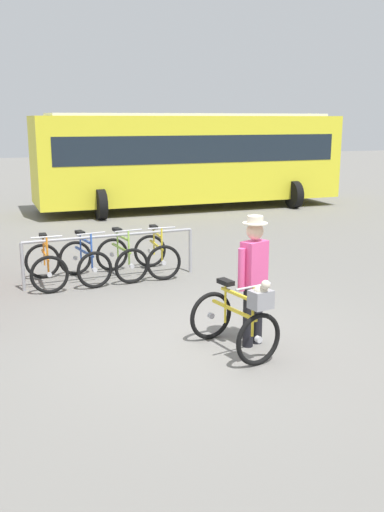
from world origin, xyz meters
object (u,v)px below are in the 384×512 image
object	(u,v)px
featured_bicycle	(239,318)
bus_distant	(190,155)
racked_bike_blue	(85,262)
racked_bike_orange	(46,266)
racked_bike_lime	(121,258)
person_with_featured_bike	(254,275)
racked_bike_yellow	(157,255)

from	to	relation	value
featured_bicycle	bus_distant	bearing A→B (deg)	74.82
racked_bike_blue	featured_bicycle	xyz separation A→B (m)	(1.36, -4.03, 0.12)
racked_bike_orange	racked_bike_lime	xyz separation A→B (m)	(1.39, 0.13, 0.00)
person_with_featured_bike	racked_bike_lime	bearing A→B (deg)	104.10
racked_bike_orange	bus_distant	distance (m)	9.71
racked_bike_orange	bus_distant	world-z (taller)	bus_distant
racked_bike_blue	featured_bicycle	bearing A→B (deg)	-71.30
racked_bike_yellow	racked_bike_orange	bearing A→B (deg)	-174.75
racked_bike_lime	racked_bike_yellow	distance (m)	0.70
person_with_featured_bike	racked_bike_blue	bearing A→B (deg)	113.75
racked_bike_yellow	featured_bicycle	world-z (taller)	featured_bicycle
racked_bike_lime	featured_bicycle	xyz separation A→B (m)	(0.67, -4.09, 0.12)
racked_bike_orange	featured_bicycle	xyz separation A→B (m)	(2.06, -3.96, 0.12)
racked_bike_blue	bus_distant	distance (m)	9.29
racked_bike_yellow	person_with_featured_bike	bearing A→B (deg)	-86.09
racked_bike_orange	person_with_featured_bike	bearing A→B (deg)	-57.56
racked_bike_blue	featured_bicycle	distance (m)	4.25
featured_bicycle	person_with_featured_bike	xyz separation A→B (m)	(0.30, 0.25, 0.46)
featured_bicycle	racked_bike_blue	bearing A→B (deg)	108.70
bus_distant	racked_bike_yellow	bearing A→B (deg)	-112.38
racked_bike_blue	racked_bike_lime	size ratio (longest dim) A/B	1.01
racked_bike_orange	featured_bicycle	distance (m)	4.47
racked_bike_lime	featured_bicycle	bearing A→B (deg)	-80.75
bus_distant	racked_bike_lime	bearing A→B (deg)	-116.42
person_with_featured_bike	featured_bicycle	bearing A→B (deg)	-139.35
racked_bike_orange	person_with_featured_bike	world-z (taller)	person_with_featured_bike
racked_bike_blue	person_with_featured_bike	xyz separation A→B (m)	(1.66, -3.77, 0.58)
racked_bike_orange	featured_bicycle	size ratio (longest dim) A/B	0.91
person_with_featured_bike	bus_distant	world-z (taller)	bus_distant
racked_bike_lime	featured_bicycle	world-z (taller)	featured_bicycle
racked_bike_orange	racked_bike_lime	size ratio (longest dim) A/B	0.95
person_with_featured_bike	bus_distant	xyz separation A→B (m)	(2.95, 11.72, 0.79)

